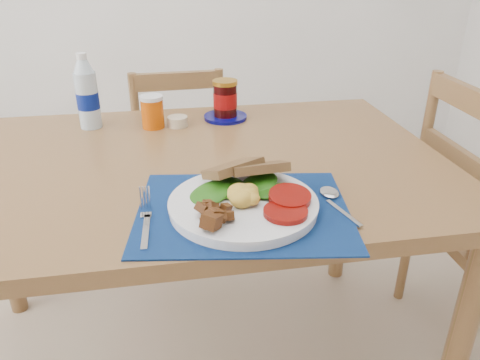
# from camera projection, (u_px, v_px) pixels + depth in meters

# --- Properties ---
(table) EXTENTS (1.40, 0.90, 0.75)m
(table) POSITION_uv_depth(u_px,v_px,m) (183.00, 188.00, 1.27)
(table) COLOR brown
(table) RESTS_ON ground
(chair_far) EXTENTS (0.39, 0.38, 1.03)m
(chair_far) POSITION_uv_depth(u_px,v_px,m) (179.00, 141.00, 1.95)
(chair_far) COLOR brown
(chair_far) RESTS_ON ground
(chair_end) EXTENTS (0.40, 0.41, 1.10)m
(chair_end) POSITION_uv_depth(u_px,v_px,m) (478.00, 191.00, 1.48)
(chair_end) COLOR brown
(chair_end) RESTS_ON ground
(placemat) EXTENTS (0.49, 0.41, 0.00)m
(placemat) POSITION_uv_depth(u_px,v_px,m) (243.00, 210.00, 0.99)
(placemat) COLOR #040832
(placemat) RESTS_ON table
(breakfast_plate) EXTENTS (0.31, 0.31, 0.08)m
(breakfast_plate) POSITION_uv_depth(u_px,v_px,m) (241.00, 202.00, 0.98)
(breakfast_plate) COLOR silver
(breakfast_plate) RESTS_ON placemat
(fork) EXTENTS (0.03, 0.18, 0.00)m
(fork) POSITION_uv_depth(u_px,v_px,m) (146.00, 221.00, 0.95)
(fork) COLOR #B2B5BA
(fork) RESTS_ON placemat
(spoon) EXTENTS (0.04, 0.18, 0.01)m
(spoon) POSITION_uv_depth(u_px,v_px,m) (334.00, 199.00, 1.03)
(spoon) COLOR #B2B5BA
(spoon) RESTS_ON placemat
(water_bottle) EXTENTS (0.07, 0.07, 0.23)m
(water_bottle) POSITION_uv_depth(u_px,v_px,m) (87.00, 96.00, 1.42)
(water_bottle) COLOR #ADBFCC
(water_bottle) RESTS_ON table
(juice_glass) EXTENTS (0.07, 0.07, 0.10)m
(juice_glass) POSITION_uv_depth(u_px,v_px,m) (152.00, 113.00, 1.44)
(juice_glass) COLOR #BE4805
(juice_glass) RESTS_ON table
(ramekin) EXTENTS (0.06, 0.06, 0.03)m
(ramekin) POSITION_uv_depth(u_px,v_px,m) (178.00, 121.00, 1.46)
(ramekin) COLOR #C4B08F
(ramekin) RESTS_ON table
(jam_on_saucer) EXTENTS (0.14, 0.14, 0.13)m
(jam_on_saucer) POSITION_uv_depth(u_px,v_px,m) (225.00, 102.00, 1.51)
(jam_on_saucer) COLOR #05065B
(jam_on_saucer) RESTS_ON table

